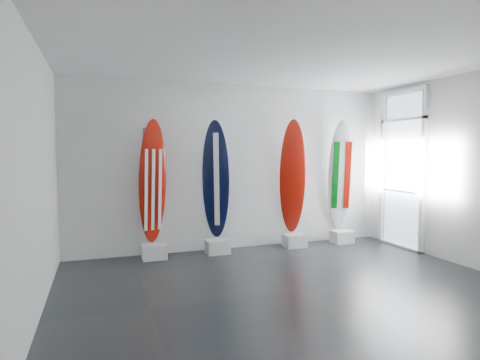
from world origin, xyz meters
name	(u,v)px	position (x,y,z in m)	size (l,w,h in m)	color
floor	(296,291)	(0.00, 0.00, 0.00)	(6.00, 6.00, 0.00)	black
ceiling	(299,53)	(0.00, 0.00, 3.00)	(6.00, 6.00, 0.00)	white
wall_back	(235,167)	(0.00, 2.50, 1.50)	(6.00, 6.00, 0.00)	silver
wall_front	(467,194)	(0.00, -2.50, 1.50)	(6.00, 6.00, 0.00)	silver
wall_left	(33,180)	(-3.00, 0.00, 1.50)	(5.00, 5.00, 0.00)	silver
wall_right	(477,171)	(3.00, 0.00, 1.50)	(5.00, 5.00, 0.00)	silver
display_block_usa	(154,252)	(-1.52, 2.18, 0.12)	(0.40, 0.30, 0.24)	silver
surfboard_usa	(153,182)	(-1.52, 2.28, 1.28)	(0.47, 0.08, 2.09)	#981107
display_block_navy	(218,247)	(-0.43, 2.18, 0.12)	(0.40, 0.30, 0.24)	silver
surfboard_navy	(216,180)	(-0.43, 2.28, 1.28)	(0.48, 0.08, 2.11)	black
display_block_swiss	(294,241)	(1.07, 2.18, 0.12)	(0.40, 0.30, 0.24)	silver
surfboard_swiss	(293,177)	(1.07, 2.28, 1.31)	(0.49, 0.08, 2.16)	#981107
display_block_italy	(342,237)	(2.11, 2.18, 0.12)	(0.40, 0.30, 0.24)	silver
surfboard_italy	(340,176)	(2.11, 2.28, 1.32)	(0.49, 0.08, 2.17)	white
wall_outlet	(95,238)	(-2.45, 2.48, 0.35)	(0.09, 0.02, 0.13)	silver
glass_door	(402,171)	(2.97, 1.55, 1.43)	(0.12, 1.16, 2.85)	white
balcony	(455,217)	(4.30, 1.55, 0.50)	(2.80, 2.20, 1.20)	slate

